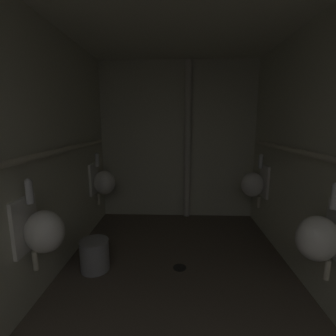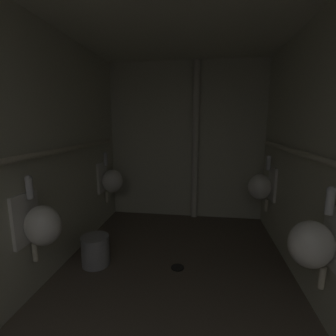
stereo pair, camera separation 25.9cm
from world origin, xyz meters
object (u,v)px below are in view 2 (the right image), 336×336
(urinal_right_mid, at_px, (314,243))
(waste_bin, at_px, (96,250))
(urinal_left_mid, at_px, (41,224))
(standpipe_back_wall, at_px, (195,142))
(floor_drain, at_px, (178,267))
(urinal_right_far, at_px, (262,186))
(urinal_left_far, at_px, (111,180))

(urinal_right_mid, bearing_deg, waste_bin, 162.95)
(urinal_right_mid, distance_m, waste_bin, 2.06)
(urinal_left_mid, relative_size, waste_bin, 2.36)
(standpipe_back_wall, bearing_deg, floor_drain, -94.89)
(urinal_right_far, height_order, waste_bin, urinal_right_far)
(floor_drain, relative_size, waste_bin, 0.44)
(urinal_right_mid, height_order, standpipe_back_wall, standpipe_back_wall)
(floor_drain, height_order, waste_bin, waste_bin)
(urinal_left_far, bearing_deg, floor_drain, -42.31)
(urinal_right_mid, xyz_separation_m, waste_bin, (-1.91, 0.58, -0.53))
(urinal_left_mid, height_order, waste_bin, urinal_left_mid)
(urinal_left_far, height_order, urinal_right_far, same)
(floor_drain, bearing_deg, waste_bin, -176.37)
(waste_bin, bearing_deg, urinal_left_far, 101.07)
(urinal_right_far, xyz_separation_m, floor_drain, (-1.02, -0.94, -0.68))
(urinal_left_far, height_order, waste_bin, urinal_left_far)
(urinal_right_mid, distance_m, standpipe_back_wall, 2.31)
(urinal_right_far, height_order, standpipe_back_wall, standpipe_back_wall)
(urinal_right_far, bearing_deg, urinal_left_mid, -143.70)
(urinal_left_far, distance_m, waste_bin, 1.19)
(urinal_right_mid, relative_size, urinal_right_far, 1.00)
(floor_drain, distance_m, waste_bin, 0.90)
(urinal_left_far, bearing_deg, standpipe_back_wall, 19.70)
(urinal_left_mid, bearing_deg, urinal_right_mid, -0.96)
(standpipe_back_wall, distance_m, floor_drain, 1.87)
(urinal_right_far, bearing_deg, standpipe_back_wall, 152.01)
(standpipe_back_wall, bearing_deg, urinal_right_far, -27.99)
(urinal_right_mid, height_order, waste_bin, urinal_right_mid)
(urinal_right_far, distance_m, standpipe_back_wall, 1.15)
(urinal_left_mid, distance_m, urinal_left_far, 1.60)
(standpipe_back_wall, relative_size, waste_bin, 7.44)
(urinal_left_far, xyz_separation_m, floor_drain, (1.09, -0.99, -0.68))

